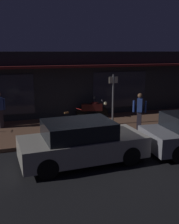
{
  "coord_description": "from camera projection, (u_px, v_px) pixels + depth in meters",
  "views": [
    {
      "loc": [
        -3.16,
        -8.58,
        3.61
      ],
      "look_at": [
        0.52,
        2.4,
        0.95
      ],
      "focal_mm": 42.45,
      "sensor_mm": 36.0,
      "label": 1
    }
  ],
  "objects": [
    {
      "name": "sidewalk_slab",
      "position": [
        75.0,
        128.0,
        12.47
      ],
      "size": [
        18.0,
        4.0,
        0.15
      ],
      "primitive_type": "cube",
      "color": "brown",
      "rests_on": "ground_plane"
    },
    {
      "name": "motorcycle",
      "position": [
        93.0,
        109.0,
        13.98
      ],
      "size": [
        1.67,
        0.7,
        0.97
      ],
      "color": "black",
      "rests_on": "sidewalk_slab"
    },
    {
      "name": "parked_car_near",
      "position": [
        82.0,
        142.0,
        8.67
      ],
      "size": [
        4.16,
        1.9,
        1.42
      ],
      "color": "black",
      "rests_on": "ground_plane"
    },
    {
      "name": "sign_post",
      "position": [
        113.0,
        97.0,
        12.58
      ],
      "size": [
        0.44,
        0.09,
        2.4
      ],
      "color": "#47474C",
      "rests_on": "sidewalk_slab"
    },
    {
      "name": "storefront_building",
      "position": [
        59.0,
        83.0,
        15.21
      ],
      "size": [
        18.0,
        3.3,
        3.6
      ],
      "color": "black",
      "rests_on": "ground_plane"
    },
    {
      "name": "bicycle_extra",
      "position": [
        71.0,
        122.0,
        11.9
      ],
      "size": [
        1.58,
        0.63,
        0.91
      ],
      "color": "black",
      "rests_on": "sidewalk_slab"
    },
    {
      "name": "ground_plane",
      "position": [
        97.0,
        152.0,
        9.71
      ],
      "size": [
        60.0,
        60.0,
        0.0
      ],
      "primitive_type": "plane",
      "color": "black"
    },
    {
      "name": "person_bystander",
      "position": [
        139.0,
        111.0,
        11.77
      ],
      "size": [
        0.57,
        0.44,
        1.67
      ],
      "color": "#28232D",
      "rests_on": "sidewalk_slab"
    }
  ]
}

